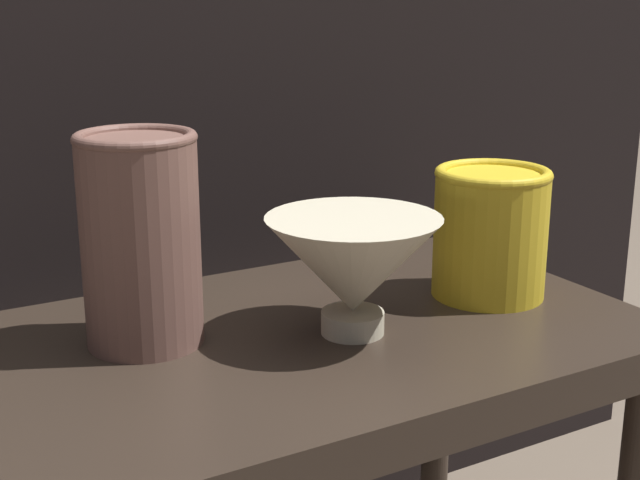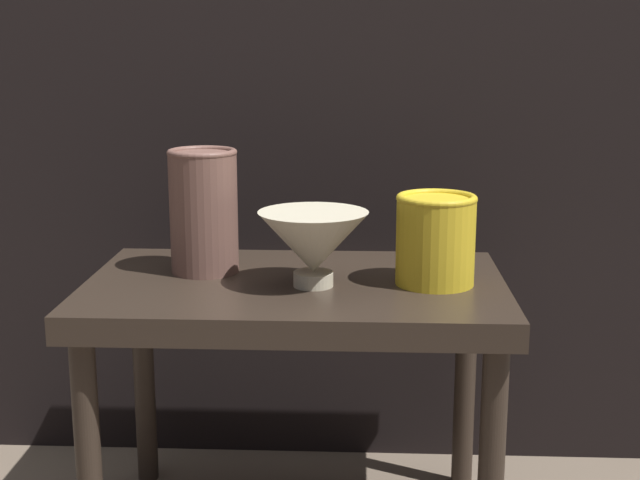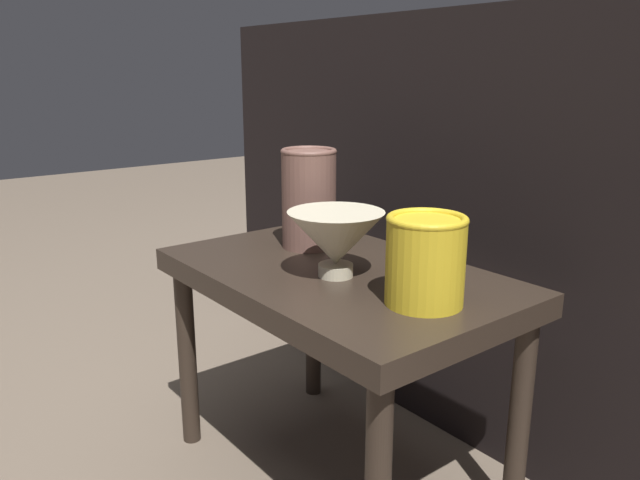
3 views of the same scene
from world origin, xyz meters
name	(u,v)px [view 2 (image 2 of 3)]	position (x,y,z in m)	size (l,w,h in m)	color
table	(296,315)	(0.00, 0.00, 0.36)	(0.63, 0.39, 0.41)	#2D231C
couch_backdrop	(314,206)	(0.00, 0.53, 0.43)	(1.50, 0.50, 0.86)	black
bowl	(313,243)	(0.03, -0.03, 0.48)	(0.16, 0.16, 0.11)	beige
vase_textured_left	(204,210)	(-0.14, 0.05, 0.51)	(0.11, 0.11, 0.19)	brown
vase_colorful_right	(436,238)	(0.21, -0.01, 0.48)	(0.12, 0.12, 0.13)	gold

